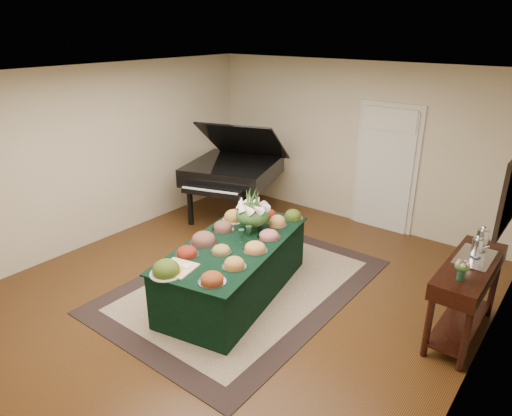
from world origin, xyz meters
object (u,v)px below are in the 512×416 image
Objects in this scene: buffet_table at (235,269)px; grand_piano at (233,170)px; floral_centerpiece at (252,211)px; mahogany_sideboard at (468,279)px.

buffet_table is 1.21× the size of grand_piano.
floral_centerpiece reaches higher than mahogany_sideboard.
floral_centerpiece reaches higher than buffet_table.
floral_centerpiece is at bearing -43.09° from grand_piano.
floral_centerpiece is at bearing -169.54° from mahogany_sideboard.
floral_centerpiece is 0.32× the size of mahogany_sideboard.
mahogany_sideboard is (2.49, 0.90, 0.33)m from buffet_table.
grand_piano reaches higher than floral_centerpiece.
grand_piano reaches higher than buffet_table.
floral_centerpiece is 2.61m from mahogany_sideboard.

